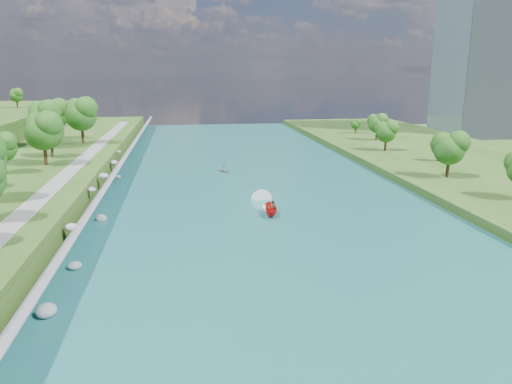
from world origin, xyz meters
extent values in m
plane|color=#2D5119|center=(0.00, 0.00, 0.00)|extent=(260.00, 260.00, 0.00)
cube|color=#19585F|center=(0.00, 20.00, 0.05)|extent=(55.00, 240.00, 0.10)
cube|color=slate|center=(-25.85, 20.00, 1.80)|extent=(3.54, 236.00, 4.05)
ellipsoid|color=gray|center=(-24.73, -15.27, 0.51)|extent=(1.82, 2.13, 1.23)
ellipsoid|color=gray|center=(-24.48, -4.52, 0.38)|extent=(1.55, 1.63, 0.86)
ellipsoid|color=gray|center=(-26.38, 3.90, 2.15)|extent=(1.68, 1.55, 0.97)
ellipsoid|color=gray|center=(-24.46, 13.60, 0.28)|extent=(1.69, 1.56, 1.25)
ellipsoid|color=gray|center=(-26.92, 21.76, 2.70)|extent=(1.26, 1.57, 0.82)
ellipsoid|color=gray|center=(-26.35, 30.57, 3.02)|extent=(1.71, 1.63, 1.08)
ellipsoid|color=gray|center=(-25.02, 38.95, 1.10)|extent=(0.96, 1.16, 0.56)
ellipsoid|color=gray|center=(-26.76, 46.85, 2.42)|extent=(1.50, 1.67, 1.02)
ellipsoid|color=gray|center=(-26.85, 56.39, 3.20)|extent=(1.04, 1.07, 0.60)
cube|color=gray|center=(-32.50, 20.00, 3.55)|extent=(3.00, 200.00, 0.10)
cube|color=gray|center=(82.50, 95.00, 30.00)|extent=(22.00, 22.00, 60.00)
ellipsoid|color=#174B14|center=(-43.36, 33.31, 7.78)|extent=(5.14, 5.14, 8.56)
ellipsoid|color=#174B14|center=(-38.25, 40.23, 9.46)|extent=(7.15, 7.15, 11.92)
ellipsoid|color=#174B14|center=(-39.24, 49.22, 8.15)|extent=(5.58, 5.58, 9.30)
ellipsoid|color=#174B14|center=(-43.79, 63.32, 9.89)|extent=(7.67, 7.67, 12.78)
ellipsoid|color=#174B14|center=(-36.64, 68.28, 10.11)|extent=(7.93, 7.93, 13.22)
ellipsoid|color=#174B14|center=(-45.02, 78.36, 9.61)|extent=(7.33, 7.33, 12.21)
ellipsoid|color=#174B14|center=(36.20, 27.55, 6.60)|extent=(6.13, 6.13, 10.21)
ellipsoid|color=#174B14|center=(42.87, 43.85, 4.39)|extent=(3.47, 3.47, 5.79)
ellipsoid|color=#174B14|center=(37.14, 59.33, 5.88)|extent=(5.25, 5.25, 8.76)
ellipsoid|color=#174B14|center=(42.02, 77.72, 5.97)|extent=(5.37, 5.37, 8.94)
ellipsoid|color=#174B14|center=(41.63, 94.35, 4.15)|extent=(3.18, 3.18, 5.30)
ellipsoid|color=#174B14|center=(-65.77, 116.60, 12.67)|extent=(4.40, 4.40, 7.33)
imported|color=red|center=(0.13, 12.43, 0.98)|extent=(2.10, 4.70, 1.77)
imported|color=#66605B|center=(-0.27, 12.03, 1.25)|extent=(0.59, 0.40, 1.60)
imported|color=#66605B|center=(0.63, 12.93, 1.30)|extent=(1.03, 0.94, 1.70)
cube|color=white|center=(0.13, 15.43, 0.13)|extent=(0.90, 5.00, 0.06)
imported|color=gray|center=(-4.07, 45.66, 0.40)|extent=(3.43, 3.57, 0.60)
imported|color=#66605B|center=(-4.07, 45.66, 1.04)|extent=(0.69, 0.47, 1.39)
camera|label=1|loc=(-12.18, -57.51, 21.11)|focal=35.00mm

